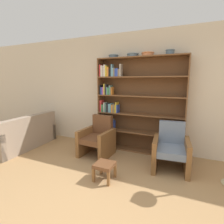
{
  "coord_description": "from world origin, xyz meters",
  "views": [
    {
      "loc": [
        0.98,
        -1.68,
        1.64
      ],
      "look_at": [
        -0.59,
        1.87,
        0.95
      ],
      "focal_mm": 28.0,
      "sensor_mm": 36.0,
      "label": 1
    }
  ],
  "objects_px": {
    "bookshelf": "(132,105)",
    "couch": "(22,136)",
    "bowl_cream": "(114,56)",
    "bowl_terracotta": "(148,54)",
    "footstool": "(104,167)",
    "bowl_sage": "(170,52)",
    "bowl_slate": "(133,55)",
    "armchair_cushioned": "(171,149)",
    "armchair_leather": "(98,138)"
  },
  "relations": [
    {
      "from": "bowl_slate",
      "to": "footstool",
      "type": "bearing_deg",
      "value": -90.17
    },
    {
      "from": "bowl_cream",
      "to": "bowl_terracotta",
      "type": "relative_size",
      "value": 0.84
    },
    {
      "from": "bowl_cream",
      "to": "armchair_cushioned",
      "type": "height_order",
      "value": "bowl_cream"
    },
    {
      "from": "footstool",
      "to": "armchair_cushioned",
      "type": "bearing_deg",
      "value": 41.94
    },
    {
      "from": "footstool",
      "to": "armchair_leather",
      "type": "bearing_deg",
      "value": 124.66
    },
    {
      "from": "bowl_terracotta",
      "to": "couch",
      "type": "height_order",
      "value": "bowl_terracotta"
    },
    {
      "from": "armchair_leather",
      "to": "footstool",
      "type": "relative_size",
      "value": 2.78
    },
    {
      "from": "bowl_cream",
      "to": "armchair_leather",
      "type": "height_order",
      "value": "bowl_cream"
    },
    {
      "from": "bookshelf",
      "to": "footstool",
      "type": "xyz_separation_m",
      "value": [
        0.01,
        -1.45,
        -0.85
      ]
    },
    {
      "from": "bowl_cream",
      "to": "couch",
      "type": "distance_m",
      "value": 3.0
    },
    {
      "from": "armchair_leather",
      "to": "bowl_slate",
      "type": "bearing_deg",
      "value": -133.61
    },
    {
      "from": "bowl_sage",
      "to": "armchair_leather",
      "type": "xyz_separation_m",
      "value": [
        -1.39,
        -0.57,
        -1.84
      ]
    },
    {
      "from": "bowl_cream",
      "to": "armchair_leather",
      "type": "bearing_deg",
      "value": -103.79
    },
    {
      "from": "bowl_slate",
      "to": "couch",
      "type": "bearing_deg",
      "value": -159.88
    },
    {
      "from": "bowl_cream",
      "to": "bowl_sage",
      "type": "relative_size",
      "value": 1.24
    },
    {
      "from": "footstool",
      "to": "bowl_terracotta",
      "type": "bearing_deg",
      "value": 76.87
    },
    {
      "from": "bowl_sage",
      "to": "footstool",
      "type": "relative_size",
      "value": 0.6
    },
    {
      "from": "bookshelf",
      "to": "armchair_cushioned",
      "type": "distance_m",
      "value": 1.33
    },
    {
      "from": "armchair_cushioned",
      "to": "bowl_terracotta",
      "type": "bearing_deg",
      "value": -47.71
    },
    {
      "from": "bookshelf",
      "to": "bowl_sage",
      "type": "distance_m",
      "value": 1.39
    },
    {
      "from": "footstool",
      "to": "bowl_slate",
      "type": "bearing_deg",
      "value": 89.83
    },
    {
      "from": "bowl_slate",
      "to": "bowl_terracotta",
      "type": "distance_m",
      "value": 0.33
    },
    {
      "from": "bowl_slate",
      "to": "couch",
      "type": "xyz_separation_m",
      "value": [
        -2.57,
        -0.94,
        -1.92
      ]
    },
    {
      "from": "armchair_cushioned",
      "to": "footstool",
      "type": "relative_size",
      "value": 2.78
    },
    {
      "from": "bowl_cream",
      "to": "bowl_slate",
      "type": "bearing_deg",
      "value": 0.0
    },
    {
      "from": "bowl_cream",
      "to": "footstool",
      "type": "distance_m",
      "value": 2.48
    },
    {
      "from": "bowl_terracotta",
      "to": "bowl_slate",
      "type": "bearing_deg",
      "value": 180.0
    },
    {
      "from": "bowl_cream",
      "to": "footstool",
      "type": "bearing_deg",
      "value": -72.19
    },
    {
      "from": "couch",
      "to": "footstool",
      "type": "xyz_separation_m",
      "value": [
        2.56,
        -0.49,
        -0.06
      ]
    },
    {
      "from": "bowl_cream",
      "to": "bowl_slate",
      "type": "relative_size",
      "value": 0.87
    },
    {
      "from": "bowl_slate",
      "to": "armchair_cushioned",
      "type": "bearing_deg",
      "value": -30.53
    },
    {
      "from": "bowl_cream",
      "to": "bowl_terracotta",
      "type": "height_order",
      "value": "bowl_terracotta"
    },
    {
      "from": "bowl_slate",
      "to": "bookshelf",
      "type": "bearing_deg",
      "value": 117.82
    },
    {
      "from": "bookshelf",
      "to": "couch",
      "type": "height_order",
      "value": "bookshelf"
    },
    {
      "from": "bowl_sage",
      "to": "bowl_slate",
      "type": "bearing_deg",
      "value": 180.0
    },
    {
      "from": "bowl_cream",
      "to": "footstool",
      "type": "relative_size",
      "value": 0.75
    },
    {
      "from": "footstool",
      "to": "bowl_cream",
      "type": "bearing_deg",
      "value": 107.81
    },
    {
      "from": "armchair_leather",
      "to": "bowl_sage",
      "type": "bearing_deg",
      "value": -154.56
    },
    {
      "from": "bowl_cream",
      "to": "bowl_terracotta",
      "type": "xyz_separation_m",
      "value": [
        0.8,
        0.0,
        0.0
      ]
    },
    {
      "from": "bowl_sage",
      "to": "footstool",
      "type": "bearing_deg",
      "value": -118.8
    },
    {
      "from": "bookshelf",
      "to": "bowl_slate",
      "type": "xyz_separation_m",
      "value": [
        0.01,
        -0.02,
        1.13
      ]
    },
    {
      "from": "bowl_slate",
      "to": "footstool",
      "type": "relative_size",
      "value": 0.86
    },
    {
      "from": "bowl_slate",
      "to": "armchair_cushioned",
      "type": "relative_size",
      "value": 0.31
    },
    {
      "from": "bookshelf",
      "to": "armchair_cushioned",
      "type": "xyz_separation_m",
      "value": [
        0.97,
        -0.59,
        -0.7
      ]
    },
    {
      "from": "bowl_terracotta",
      "to": "bowl_sage",
      "type": "distance_m",
      "value": 0.45
    },
    {
      "from": "bowl_terracotta",
      "to": "bowl_sage",
      "type": "relative_size",
      "value": 1.46
    },
    {
      "from": "bowl_sage",
      "to": "couch",
      "type": "distance_m",
      "value": 3.98
    },
    {
      "from": "bowl_cream",
      "to": "bowl_terracotta",
      "type": "bearing_deg",
      "value": 0.0
    },
    {
      "from": "bookshelf",
      "to": "couch",
      "type": "bearing_deg",
      "value": -159.43
    },
    {
      "from": "couch",
      "to": "armchair_cushioned",
      "type": "height_order",
      "value": "armchair_cushioned"
    }
  ]
}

